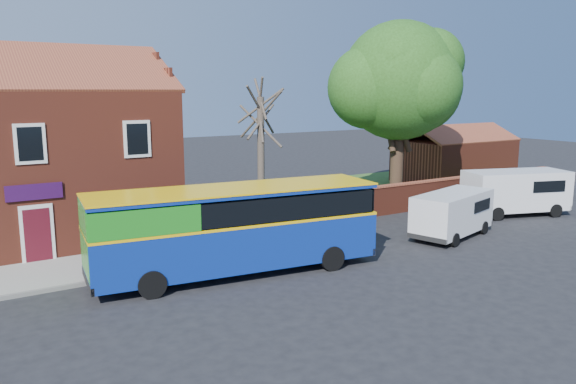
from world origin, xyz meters
TOP-DOWN VIEW (x-y plane):
  - ground at (0.00, 0.00)m, footprint 120.00×120.00m
  - pavement at (-7.00, 5.75)m, footprint 18.00×3.50m
  - kerb at (-7.00, 4.00)m, footprint 18.00×0.15m
  - grass_strip at (13.00, 13.00)m, footprint 26.00×12.00m
  - shop_building at (-7.02, 11.50)m, footprint 12.30×8.13m
  - boundary_wall at (13.00, 7.00)m, footprint 22.00×0.38m
  - outbuilding at (22.00, 13.00)m, footprint 8.20×5.06m
  - bus at (-1.45, 2.50)m, footprint 10.57×3.79m
  - van_near at (9.50, 1.90)m, footprint 4.93×3.01m
  - van_far at (15.90, 3.30)m, footprint 5.78×3.74m
  - large_tree at (13.04, 9.52)m, footprint 8.60×6.81m
  - bare_tree at (3.87, 9.46)m, footprint 2.55×3.04m

SIDE VIEW (x-z plane):
  - ground at x=0.00m, z-range 0.00..0.00m
  - grass_strip at x=13.00m, z-range 0.00..0.04m
  - pavement at x=-7.00m, z-range 0.00..0.12m
  - kerb at x=-7.00m, z-range 0.00..0.14m
  - boundary_wall at x=13.00m, z-range 0.01..1.61m
  - van_near at x=9.50m, z-range 0.12..2.14m
  - van_far at x=15.90m, z-range 0.14..2.50m
  - outbuilding at x=22.00m, z-range -0.48..3.69m
  - bus at x=-1.45m, z-range 0.21..3.36m
  - shop_building at x=-7.02m, z-range -1.84..8.66m
  - bare_tree at x=3.87m, z-range 0.09..6.90m
  - large_tree at x=13.04m, z-range 1.62..12.11m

